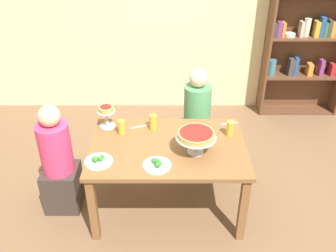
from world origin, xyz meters
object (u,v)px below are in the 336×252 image
diner_head_west (59,166)px  water_glass_clear_near (197,132)px  salad_plate_near_diner (157,164)px  beer_glass_amber_short (122,127)px  diner_far_right (197,123)px  beer_glass_amber_spare (230,129)px  dining_table (168,154)px  personal_pizza_stand (106,113)px  bookshelf (309,34)px  cutlery_fork_near (229,123)px  beer_glass_amber_tall (153,122)px  salad_plate_far_diner (98,161)px  cutlery_knife_near (139,127)px  deep_dish_pizza_stand (196,136)px

diner_head_west → water_glass_clear_near: diner_head_west is taller
salad_plate_near_diner → beer_glass_amber_short: size_ratio=1.71×
diner_far_right → beer_glass_amber_spare: 0.77m
diner_head_west → diner_far_right: bearing=30.2°
dining_table → diner_far_right: diner_far_right is taller
diner_head_west → salad_plate_near_diner: (0.95, -0.32, 0.27)m
diner_head_west → beer_glass_amber_short: 0.71m
personal_pizza_stand → beer_glass_amber_spare: personal_pizza_stand is taller
bookshelf → cutlery_fork_near: (-1.25, -1.63, -0.39)m
beer_glass_amber_tall → salad_plate_far_diner: bearing=-130.1°
cutlery_fork_near → cutlery_knife_near: same height
dining_table → bookshelf: size_ratio=0.65×
beer_glass_amber_spare → water_glass_clear_near: (-0.32, -0.02, -0.03)m
beer_glass_amber_spare → cutlery_fork_near: (0.03, 0.21, -0.07)m
salad_plate_near_diner → salad_plate_far_diner: 0.51m
salad_plate_near_diner → beer_glass_amber_spare: 0.84m
beer_glass_amber_tall → beer_glass_amber_spare: 0.75m
diner_far_right → beer_glass_amber_tall: diner_far_right is taller
salad_plate_far_diner → beer_glass_amber_tall: 0.71m
bookshelf → diner_far_right: bearing=-142.1°
diner_far_right → salad_plate_near_diner: (-0.42, -1.12, 0.27)m
diner_far_right → salad_plate_far_diner: bearing=-41.1°
bookshelf → cutlery_knife_near: (-2.16, -1.69, -0.39)m
deep_dish_pizza_stand → water_glass_clear_near: deep_dish_pizza_stand is taller
personal_pizza_stand → beer_glass_amber_short: personal_pizza_stand is taller
bookshelf → beer_glass_amber_short: bookshelf is taller
beer_glass_amber_spare → personal_pizza_stand: bearing=172.3°
salad_plate_far_diner → cutlery_fork_near: (1.22, 0.64, -0.01)m
salad_plate_near_diner → cutlery_fork_near: salad_plate_near_diner is taller
beer_glass_amber_short → salad_plate_far_diner: bearing=-108.8°
cutlery_fork_near → beer_glass_amber_spare: bearing=71.2°
salad_plate_far_diner → cutlery_fork_near: 1.38m
beer_glass_amber_tall → beer_glass_amber_short: 0.31m
bookshelf → personal_pizza_stand: (-2.47, -1.68, -0.24)m
salad_plate_far_diner → dining_table: bearing=22.7°
beer_glass_amber_spare → cutlery_knife_near: bearing=170.1°
deep_dish_pizza_stand → cutlery_knife_near: deep_dish_pizza_stand is taller
salad_plate_near_diner → water_glass_clear_near: 0.59m
dining_table → deep_dish_pizza_stand: 0.38m
beer_glass_amber_short → dining_table: bearing=-24.6°
beer_glass_amber_short → cutlery_fork_near: beer_glass_amber_short is taller
diner_head_west → salad_plate_far_diner: diner_head_west is taller
bookshelf → salad_plate_far_diner: (-2.47, -2.27, -0.38)m
deep_dish_pizza_stand → cutlery_fork_near: size_ratio=1.99×
dining_table → personal_pizza_stand: bearing=151.0°
salad_plate_near_diner → beer_glass_amber_short: 0.62m
salad_plate_near_diner → cutlery_knife_near: 0.66m
water_glass_clear_near → beer_glass_amber_spare: bearing=3.9°
dining_table → bookshelf: 2.79m
diner_far_right → water_glass_clear_near: (-0.06, -0.66, 0.29)m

